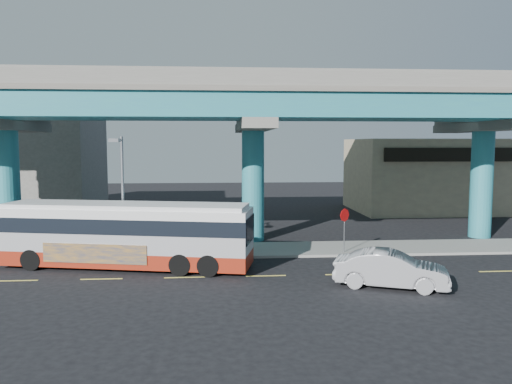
{
  "coord_description": "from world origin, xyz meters",
  "views": [
    {
      "loc": [
        -2.27,
        -24.43,
        6.52
      ],
      "look_at": [
        -0.17,
        4.0,
        3.78
      ],
      "focal_mm": 35.0,
      "sensor_mm": 36.0,
      "label": 1
    }
  ],
  "objects": [
    {
      "name": "viaduct",
      "position": [
        -0.0,
        9.11,
        9.14
      ],
      "size": [
        52.0,
        12.4,
        11.7
      ],
      "color": "teal",
      "rests_on": "ground"
    },
    {
      "name": "parked_car",
      "position": [
        -13.12,
        5.55,
        0.78
      ],
      "size": [
        3.23,
        4.4,
        1.26
      ],
      "primitive_type": "imported",
      "rotation": [
        0.0,
        0.0,
        1.82
      ],
      "color": "#302F35",
      "rests_on": "sidewalk"
    },
    {
      "name": "building_beige",
      "position": [
        18.0,
        22.98,
        3.51
      ],
      "size": [
        14.0,
        10.23,
        7.0
      ],
      "color": "#BFAE88",
      "rests_on": "ground"
    },
    {
      "name": "transit_bus",
      "position": [
        -7.2,
        1.98,
        1.87
      ],
      "size": [
        13.59,
        5.56,
        3.42
      ],
      "rotation": [
        0.0,
        0.0,
        -0.21
      ],
      "color": "maroon",
      "rests_on": "ground"
    },
    {
      "name": "sidewalk",
      "position": [
        0.0,
        5.5,
        0.07
      ],
      "size": [
        70.0,
        4.0,
        0.15
      ],
      "primitive_type": "cube",
      "color": "gray",
      "rests_on": "ground"
    },
    {
      "name": "stop_sign",
      "position": [
        5.08,
        4.18,
        2.02
      ],
      "size": [
        0.65,
        0.48,
        2.59
      ],
      "rotation": [
        0.0,
        0.0,
        0.23
      ],
      "color": "gray",
      "rests_on": "sidewalk"
    },
    {
      "name": "sedan",
      "position": [
        5.5,
        -2.69,
        0.84
      ],
      "size": [
        5.2,
        6.28,
        1.68
      ],
      "primitive_type": "imported",
      "rotation": [
        0.0,
        0.0,
        1.2
      ],
      "color": "#A5A4A9",
      "rests_on": "ground"
    },
    {
      "name": "street_lamp",
      "position": [
        -7.7,
        3.47,
        4.63
      ],
      "size": [
        0.5,
        2.27,
        6.8
      ],
      "color": "gray",
      "rests_on": "sidewalk"
    },
    {
      "name": "building_concrete",
      "position": [
        -20.0,
        24.0,
        4.5
      ],
      "size": [
        12.0,
        10.0,
        9.0
      ],
      "primitive_type": "cube",
      "color": "gray",
      "rests_on": "ground"
    },
    {
      "name": "ground",
      "position": [
        0.0,
        0.0,
        0.0
      ],
      "size": [
        120.0,
        120.0,
        0.0
      ],
      "primitive_type": "plane",
      "color": "black",
      "rests_on": "ground"
    },
    {
      "name": "lane_markings",
      "position": [
        -0.0,
        -0.3,
        0.01
      ],
      "size": [
        58.0,
        0.12,
        0.01
      ],
      "color": "#D8C64C",
      "rests_on": "ground"
    }
  ]
}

